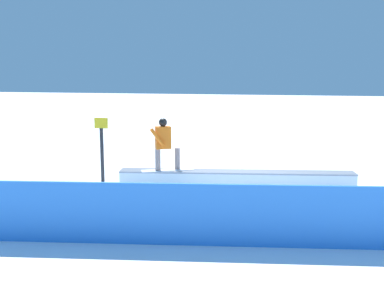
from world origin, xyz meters
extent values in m
plane|color=white|center=(0.00, 0.00, 0.00)|extent=(120.00, 120.00, 0.00)
cube|color=white|center=(0.00, 0.00, 0.23)|extent=(6.17, 1.68, 0.46)
cube|color=white|center=(0.00, 0.00, 0.12)|extent=(6.18, 1.70, 0.11)
cube|color=gray|center=(0.00, 0.00, 0.48)|extent=(6.18, 1.74, 0.04)
cube|color=white|center=(1.79, 0.37, 0.51)|extent=(1.38, 0.94, 0.01)
cylinder|color=gray|center=(2.02, 0.50, 0.81)|extent=(0.19, 0.19, 0.58)
cylinder|color=gray|center=(1.56, 0.24, 0.81)|extent=(0.19, 0.19, 0.58)
cube|color=orange|center=(1.90, 0.43, 1.39)|extent=(0.47, 0.40, 0.59)
sphere|color=black|center=(1.90, 0.43, 1.80)|extent=(0.22, 0.22, 0.22)
cylinder|color=orange|center=(1.97, 0.66, 1.42)|extent=(0.38, 0.27, 0.50)
cylinder|color=orange|center=(1.89, 0.24, 1.42)|extent=(0.26, 0.20, 0.55)
cube|color=#2F7CE6|center=(0.00, 4.05, 0.57)|extent=(11.04, 2.34, 1.13)
cylinder|color=#262628|center=(3.86, 0.10, 0.77)|extent=(0.10, 0.10, 1.54)
cube|color=yellow|center=(3.86, 0.10, 1.69)|extent=(0.40, 0.04, 0.30)
camera|label=1|loc=(-1.86, 11.31, 3.00)|focal=41.05mm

